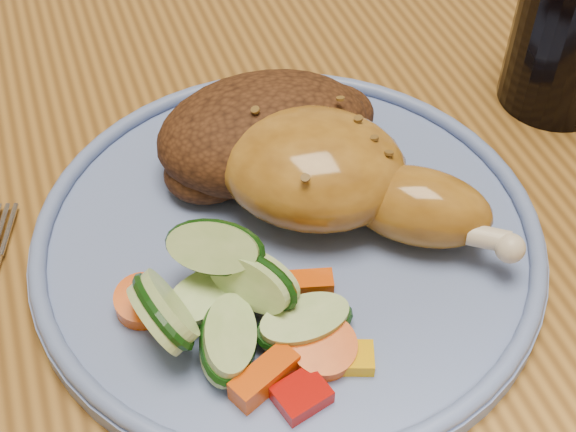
% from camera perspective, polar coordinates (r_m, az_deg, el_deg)
% --- Properties ---
extents(dining_table, '(0.90, 1.40, 0.75)m').
position_cam_1_polar(dining_table, '(0.58, 2.02, -2.92)').
color(dining_table, olive).
rests_on(dining_table, ground).
extents(chair_far, '(0.42, 0.42, 0.91)m').
position_cam_1_polar(chair_far, '(1.16, -9.64, 14.36)').
color(chair_far, '#4C2D16').
rests_on(chair_far, ground).
extents(plate, '(0.30, 0.30, 0.01)m').
position_cam_1_polar(plate, '(0.47, -0.00, -1.74)').
color(plate, '#5E74B0').
rests_on(plate, dining_table).
extents(plate_rim, '(0.29, 0.29, 0.01)m').
position_cam_1_polar(plate_rim, '(0.46, -0.00, -0.84)').
color(plate_rim, '#5E74B0').
rests_on(plate_rim, plate).
extents(chicken_leg, '(0.16, 0.16, 0.06)m').
position_cam_1_polar(chicken_leg, '(0.46, 3.61, 2.80)').
color(chicken_leg, '#A66F22').
rests_on(chicken_leg, plate).
extents(rice_pilaf, '(0.14, 0.10, 0.06)m').
position_cam_1_polar(rice_pilaf, '(0.49, -1.43, 5.91)').
color(rice_pilaf, '#422310').
rests_on(rice_pilaf, plate).
extents(vegetable_pile, '(0.12, 0.12, 0.06)m').
position_cam_1_polar(vegetable_pile, '(0.41, -3.81, -6.46)').
color(vegetable_pile, '#A50A05').
rests_on(vegetable_pile, plate).
extents(drinking_glass, '(0.08, 0.08, 0.10)m').
position_cam_1_polar(drinking_glass, '(0.58, 19.42, 11.94)').
color(drinking_glass, black).
rests_on(drinking_glass, dining_table).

